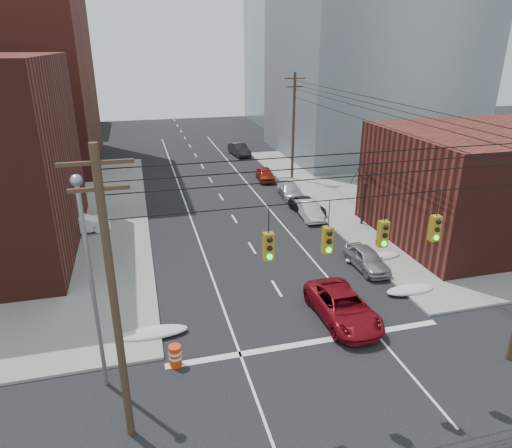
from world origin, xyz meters
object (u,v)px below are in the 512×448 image
parked_car_f (239,149)px  construction_barrel (175,355)px  red_pickup (343,307)px  parked_car_b (309,210)px  parked_car_d (290,190)px  parked_car_c (307,206)px  lot_car_b (58,201)px  parked_car_a (367,259)px  lot_car_a (80,224)px  parked_car_e (265,174)px

parked_car_f → construction_barrel: bearing=-113.9°
red_pickup → parked_car_b: 15.11m
parked_car_b → parked_car_d: bearing=90.9°
parked_car_c → lot_car_b: lot_car_b is taller
parked_car_b → parked_car_c: size_ratio=0.94×
parked_car_c → lot_car_b: bearing=159.1°
parked_car_a → parked_car_b: parked_car_a is taller
parked_car_d → lot_car_b: 20.94m
lot_car_a → lot_car_b: (-2.42, 6.51, -0.10)m
parked_car_a → parked_car_c: bearing=88.4°
red_pickup → construction_barrel: red_pickup is taller
parked_car_a → lot_car_a: 21.34m
parked_car_f → construction_barrel: parked_car_f is taller
parked_car_c → construction_barrel: 21.60m
parked_car_b → parked_car_f: size_ratio=0.88×
parked_car_e → construction_barrel: bearing=-108.4°
red_pickup → lot_car_b: red_pickup is taller
parked_car_f → lot_car_b: parked_car_f is taller
construction_barrel → parked_car_f: bearing=73.3°
parked_car_d → lot_car_a: bearing=-160.9°
lot_car_a → parked_car_b: bearing=-103.1°
parked_car_f → lot_car_a: 28.73m
parked_car_a → parked_car_e: size_ratio=1.02×
parked_car_b → parked_car_e: size_ratio=1.04×
parked_car_a → parked_car_f: size_ratio=0.86×
parked_car_f → construction_barrel: size_ratio=4.66×
parked_car_d → construction_barrel: (-12.90, -22.03, -0.13)m
parked_car_b → lot_car_b: bearing=163.2°
parked_car_e → parked_car_f: (-0.10, 12.09, 0.10)m
parked_car_a → parked_car_f: bearing=89.9°
parked_car_e → parked_car_f: parked_car_f is taller
red_pickup → construction_barrel: 9.02m
red_pickup → parked_car_f: parked_car_f is taller
parked_car_a → parked_car_b: 9.62m
parked_car_c → parked_car_e: (-0.78, 10.54, 0.07)m
parked_car_c → parked_car_d: parked_car_d is taller
parked_car_b → lot_car_a: bearing=-180.0°
parked_car_c → parked_car_d: size_ratio=0.98×
parked_car_b → parked_car_d: size_ratio=0.92×
parked_car_f → lot_car_b: bearing=-148.1°
construction_barrel → parked_car_c: bearing=53.3°
parked_car_c → lot_car_a: (-18.46, -0.10, 0.25)m
red_pickup → parked_car_a: (4.01, 5.02, -0.07)m
red_pickup → parked_car_f: 38.59m
lot_car_b → lot_car_a: bearing=-156.7°
parked_car_b → parked_car_e: 11.74m
parked_car_e → lot_car_a: bearing=-143.9°
red_pickup → parked_car_d: size_ratio=1.22×
parked_car_e → lot_car_a: 20.63m
parked_car_f → parked_car_b: bearing=-95.7°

